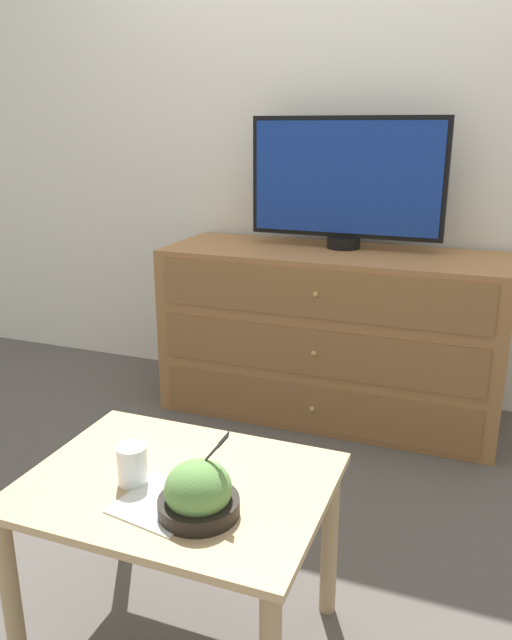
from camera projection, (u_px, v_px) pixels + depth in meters
The scene contains 8 objects.
ground_plane at pixel (337, 386), 3.19m from camera, with size 12.00×12.00×0.00m, color #56514C.
wall_back at pixel (350, 120), 2.83m from camera, with size 12.00×0.05×2.60m.
dresser at pixel (330, 334), 2.81m from camera, with size 1.48×0.54×0.76m.
tv at pixel (346, 181), 2.69m from camera, with size 0.85×0.15×0.56m.
coffee_table at pixel (178, 510), 1.50m from camera, with size 0.72×0.54×0.47m.
takeout_bowl at pixel (198, 494), 1.34m from camera, with size 0.18×0.18×0.18m.
drink_cup at pixel (132, 467), 1.46m from camera, with size 0.07×0.07×0.09m.
napkin at pixel (162, 503), 1.39m from camera, with size 0.21×0.21×0.00m.
Camera 1 is at (0.66, -2.90, 1.28)m, focal length 35.00 mm.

